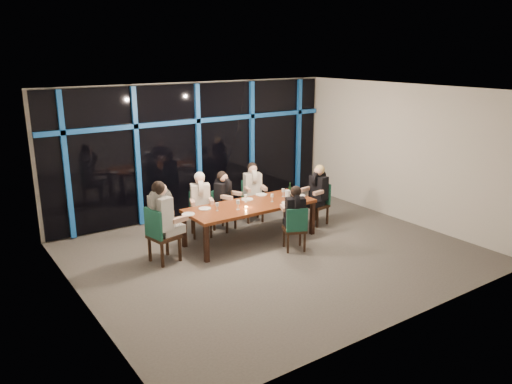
# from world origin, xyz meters

# --- Properties ---
(room) EXTENTS (7.04, 7.00, 3.02)m
(room) POSITION_xyz_m (0.00, 0.00, 2.02)
(room) COLOR #5E5953
(room) RESTS_ON ground
(window_wall) EXTENTS (6.86, 0.43, 2.94)m
(window_wall) POSITION_xyz_m (0.01, 2.93, 1.55)
(window_wall) COLOR black
(window_wall) RESTS_ON ground
(dining_table) EXTENTS (2.60, 1.00, 0.75)m
(dining_table) POSITION_xyz_m (0.00, 0.80, 0.68)
(dining_table) COLOR brown
(dining_table) RESTS_ON ground
(chair_far_left) EXTENTS (0.54, 0.54, 0.91)m
(chair_far_left) POSITION_xyz_m (-0.66, 1.65, 0.51)
(chair_far_left) COLOR black
(chair_far_left) RESTS_ON ground
(chair_far_mid) EXTENTS (0.53, 0.53, 0.86)m
(chair_far_mid) POSITION_xyz_m (-0.14, 1.68, 0.48)
(chair_far_mid) COLOR black
(chair_far_mid) RESTS_ON ground
(chair_far_right) EXTENTS (0.52, 0.52, 0.90)m
(chair_far_right) POSITION_xyz_m (0.74, 1.84, 0.50)
(chair_far_right) COLOR black
(chair_far_right) RESTS_ON ground
(chair_end_left) EXTENTS (0.56, 0.56, 1.02)m
(chair_end_left) POSITION_xyz_m (-1.93, 0.80, 0.57)
(chair_end_left) COLOR black
(chair_end_left) RESTS_ON ground
(chair_end_right) EXTENTS (0.47, 0.47, 0.90)m
(chair_end_right) POSITION_xyz_m (1.81, 0.80, 0.50)
(chair_end_right) COLOR black
(chair_end_right) RESTS_ON ground
(chair_near_mid) EXTENTS (0.53, 0.53, 0.86)m
(chair_near_mid) POSITION_xyz_m (0.39, -0.14, 0.48)
(chair_near_mid) COLOR black
(chair_near_mid) RESTS_ON ground
(diner_far_left) EXTENTS (0.55, 0.62, 0.89)m
(diner_far_left) POSITION_xyz_m (-0.69, 1.58, 0.87)
(diner_far_left) COLOR silver
(diner_far_left) RESTS_ON ground
(diner_far_mid) EXTENTS (0.55, 0.59, 0.84)m
(diner_far_mid) POSITION_xyz_m (-0.11, 1.61, 0.83)
(diner_far_mid) COLOR black
(diner_far_mid) RESTS_ON ground
(diner_far_right) EXTENTS (0.52, 0.61, 0.87)m
(diner_far_right) POSITION_xyz_m (0.72, 1.76, 0.86)
(diner_far_right) COLOR silver
(diner_far_right) RESTS_ON ground
(diner_end_left) EXTENTS (0.68, 0.56, 1.00)m
(diner_end_left) POSITION_xyz_m (-1.85, 0.81, 0.98)
(diner_end_left) COLOR black
(diner_end_left) RESTS_ON ground
(diner_end_right) EXTENTS (0.59, 0.48, 0.88)m
(diner_end_right) POSITION_xyz_m (1.74, 0.78, 0.86)
(diner_end_right) COLOR black
(diner_end_right) RESTS_ON ground
(diner_near_mid) EXTENTS (0.54, 0.59, 0.84)m
(diner_near_mid) POSITION_xyz_m (0.42, -0.07, 0.83)
(diner_near_mid) COLOR black
(diner_near_mid) RESTS_ON ground
(plate_far_left) EXTENTS (0.24, 0.24, 0.01)m
(plate_far_left) POSITION_xyz_m (-0.88, 1.05, 0.76)
(plate_far_left) COLOR white
(plate_far_left) RESTS_ON dining_table
(plate_far_mid) EXTENTS (0.24, 0.24, 0.01)m
(plate_far_mid) POSITION_xyz_m (0.13, 1.10, 0.76)
(plate_far_mid) COLOR white
(plate_far_mid) RESTS_ON dining_table
(plate_far_right) EXTENTS (0.24, 0.24, 0.01)m
(plate_far_right) POSITION_xyz_m (0.56, 1.22, 0.76)
(plate_far_right) COLOR white
(plate_far_right) RESTS_ON dining_table
(plate_end_left) EXTENTS (0.24, 0.24, 0.01)m
(plate_end_left) POSITION_xyz_m (-1.28, 0.92, 0.76)
(plate_end_left) COLOR white
(plate_end_left) RESTS_ON dining_table
(plate_end_right) EXTENTS (0.24, 0.24, 0.01)m
(plate_end_right) POSITION_xyz_m (1.18, 0.70, 0.76)
(plate_end_right) COLOR white
(plate_end_right) RESTS_ON dining_table
(plate_near_mid) EXTENTS (0.24, 0.24, 0.01)m
(plate_near_mid) POSITION_xyz_m (0.65, 0.44, 0.76)
(plate_near_mid) COLOR white
(plate_near_mid) RESTS_ON dining_table
(wine_bottle) EXTENTS (0.07, 0.07, 0.31)m
(wine_bottle) POSITION_xyz_m (0.95, 0.75, 0.87)
(wine_bottle) COLOR black
(wine_bottle) RESTS_ON dining_table
(water_pitcher) EXTENTS (0.12, 0.11, 0.20)m
(water_pitcher) POSITION_xyz_m (0.80, 0.64, 0.85)
(water_pitcher) COLOR silver
(water_pitcher) RESTS_ON dining_table
(tea_light) EXTENTS (0.05, 0.05, 0.03)m
(tea_light) POSITION_xyz_m (-0.19, 0.67, 0.76)
(tea_light) COLOR #FDA44B
(tea_light) RESTS_ON dining_table
(wine_glass_a) EXTENTS (0.07, 0.07, 0.18)m
(wine_glass_a) POSITION_xyz_m (-0.37, 0.66, 0.88)
(wine_glass_a) COLOR silver
(wine_glass_a) RESTS_ON dining_table
(wine_glass_b) EXTENTS (0.06, 0.06, 0.16)m
(wine_glass_b) POSITION_xyz_m (0.01, 0.98, 0.86)
(wine_glass_b) COLOR silver
(wine_glass_b) RESTS_ON dining_table
(wine_glass_c) EXTENTS (0.06, 0.06, 0.16)m
(wine_glass_c) POSITION_xyz_m (0.46, 0.71, 0.87)
(wine_glass_c) COLOR silver
(wine_glass_c) RESTS_ON dining_table
(wine_glass_d) EXTENTS (0.06, 0.06, 0.16)m
(wine_glass_d) POSITION_xyz_m (-0.74, 0.82, 0.86)
(wine_glass_d) COLOR silver
(wine_glass_d) RESTS_ON dining_table
(wine_glass_e) EXTENTS (0.06, 0.06, 0.17)m
(wine_glass_e) POSITION_xyz_m (0.86, 0.86, 0.87)
(wine_glass_e) COLOR silver
(wine_glass_e) RESTS_ON dining_table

